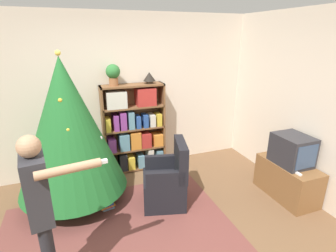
% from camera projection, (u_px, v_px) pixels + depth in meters
% --- Properties ---
extents(ground_plane, '(14.00, 14.00, 0.00)m').
position_uv_depth(ground_plane, '(155.00, 239.00, 3.05)').
color(ground_plane, brown).
extents(wall_back, '(8.00, 0.10, 2.60)m').
position_uv_depth(wall_back, '(118.00, 95.00, 4.36)').
color(wall_back, beige).
rests_on(wall_back, ground_plane).
extents(wall_right, '(0.10, 8.00, 2.60)m').
position_uv_depth(wall_right, '(326.00, 112.00, 3.39)').
color(wall_right, beige).
rests_on(wall_right, ground_plane).
extents(area_rug, '(2.72, 2.05, 0.01)m').
position_uv_depth(area_rug, '(121.00, 236.00, 3.08)').
color(area_rug, brown).
rests_on(area_rug, ground_plane).
extents(bookshelf, '(1.03, 0.28, 1.50)m').
position_uv_depth(bookshelf, '(134.00, 129.00, 4.42)').
color(bookshelf, brown).
rests_on(bookshelf, ground_plane).
extents(tv_stand, '(0.45, 0.89, 0.52)m').
position_uv_depth(tv_stand, '(287.00, 180.00, 3.78)').
color(tv_stand, brown).
rests_on(tv_stand, ground_plane).
extents(television, '(0.41, 0.50, 0.42)m').
position_uv_depth(television, '(292.00, 150.00, 3.63)').
color(television, '#28282D').
rests_on(television, tv_stand).
extents(game_remote, '(0.04, 0.12, 0.02)m').
position_uv_depth(game_remote, '(297.00, 173.00, 3.41)').
color(game_remote, white).
rests_on(game_remote, tv_stand).
extents(christmas_tree, '(1.44, 1.44, 2.08)m').
position_uv_depth(christmas_tree, '(68.00, 127.00, 3.40)').
color(christmas_tree, '#4C3323').
rests_on(christmas_tree, ground_plane).
extents(armchair, '(0.69, 0.69, 0.92)m').
position_uv_depth(armchair, '(167.00, 182.00, 3.60)').
color(armchair, black).
rests_on(armchair, ground_plane).
extents(standing_person, '(0.67, 0.47, 1.53)m').
position_uv_depth(standing_person, '(42.00, 206.00, 2.16)').
color(standing_person, '#232328').
rests_on(standing_person, ground_plane).
extents(potted_plant, '(0.22, 0.22, 0.33)m').
position_uv_depth(potted_plant, '(113.00, 73.00, 4.02)').
color(potted_plant, '#935B38').
rests_on(potted_plant, bookshelf).
extents(table_lamp, '(0.20, 0.20, 0.18)m').
position_uv_depth(table_lamp, '(149.00, 77.00, 4.23)').
color(table_lamp, '#473828').
rests_on(table_lamp, bookshelf).
extents(book_pile_near_tree, '(0.24, 0.20, 0.10)m').
position_uv_depth(book_pile_near_tree, '(107.00, 205.00, 3.57)').
color(book_pile_near_tree, '#5B899E').
rests_on(book_pile_near_tree, ground_plane).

